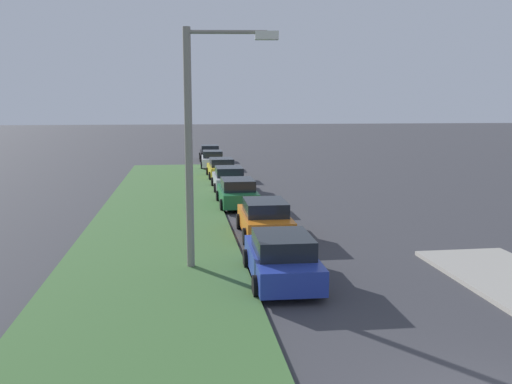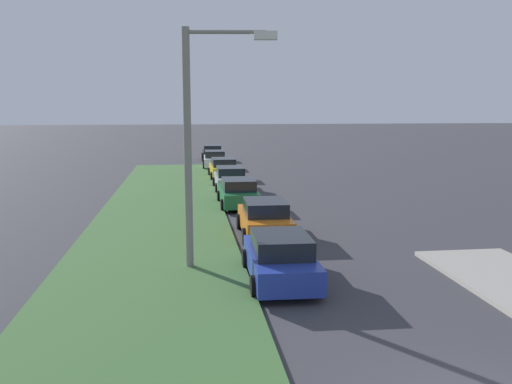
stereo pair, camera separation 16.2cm
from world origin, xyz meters
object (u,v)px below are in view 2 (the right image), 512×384
parked_car_yellow (223,168)px  parked_car_black (212,153)px  streetlight (199,131)px  parked_car_blue (280,258)px  parked_car_orange (265,218)px  parked_car_green (238,193)px  parked_car_white (215,159)px  parked_car_silver (230,179)px

parked_car_yellow → parked_car_black: (13.33, 0.12, 0.00)m
parked_car_yellow → streetlight: bearing=173.0°
parked_car_blue → parked_car_orange: bearing=-2.5°
parked_car_green → streetlight: size_ratio=0.57×
parked_car_green → parked_car_white: bearing=0.4°
parked_car_blue → parked_car_green: (12.32, 0.04, 0.00)m
parked_car_black → parked_car_blue: bearing=-178.9°
parked_car_white → streetlight: (-28.81, 2.01, 3.67)m
parked_car_green → parked_car_white: same height
parked_car_orange → parked_car_silver: same height
parked_car_blue → parked_car_green: 12.32m
parked_car_yellow → parked_car_orange: bearing=-179.8°
parked_car_orange → parked_car_white: same height
parked_car_blue → parked_car_orange: (5.78, -0.38, 0.00)m
parked_car_green → parked_car_black: (24.59, 0.12, 0.00)m
parked_car_blue → streetlight: 4.60m
parked_car_blue → parked_car_green: bearing=1.5°
streetlight → parked_car_white: bearing=-4.0°
parked_car_blue → parked_car_black: size_ratio=1.00×
parked_car_green → streetlight: (-10.75, 2.25, 3.67)m
parked_car_black → streetlight: (-35.34, 2.13, 3.67)m
parked_car_silver → parked_car_yellow: same height
parked_car_green → parked_car_silver: bearing=-0.7°
parked_car_blue → parked_car_orange: size_ratio=1.00×
parked_car_green → parked_car_yellow: bearing=-0.3°
parked_car_silver → parked_car_white: bearing=1.0°
parked_car_blue → parked_car_silver: bearing=1.3°
parked_car_green → parked_car_black: 24.59m
parked_car_silver → parked_car_green: bearing=179.3°
parked_car_blue → streetlight: bearing=56.9°
parked_car_silver → parked_car_white: (12.45, 0.28, 0.00)m
streetlight → parked_car_black: bearing=-3.4°
parked_car_yellow → parked_car_white: (6.80, 0.24, 0.00)m
parked_car_orange → parked_car_black: 31.13m
parked_car_orange → streetlight: size_ratio=0.58×
parked_car_yellow → parked_car_black: same height
parked_car_yellow → parked_car_white: size_ratio=1.00×
parked_car_silver → parked_car_black: 18.98m
parked_car_silver → parked_car_yellow: size_ratio=0.99×
parked_car_blue → parked_car_green: size_ratio=1.01×
parked_car_blue → streetlight: size_ratio=0.58×
parked_car_blue → parked_car_black: same height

